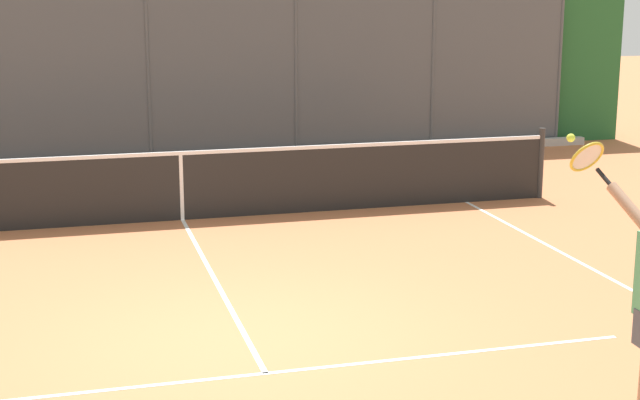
% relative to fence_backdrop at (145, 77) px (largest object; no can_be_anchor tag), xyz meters
% --- Properties ---
extents(ground_plane, '(60.00, 60.00, 0.00)m').
position_rel_fence_backdrop_xyz_m(ground_plane, '(0.00, 9.83, -1.51)').
color(ground_plane, '#B76B42').
extents(court_line_markings, '(8.53, 10.14, 0.01)m').
position_rel_fence_backdrop_xyz_m(court_line_markings, '(0.00, 10.99, -1.51)').
color(court_line_markings, white).
rests_on(court_line_markings, ground).
extents(fence_backdrop, '(19.28, 1.37, 3.13)m').
position_rel_fence_backdrop_xyz_m(fence_backdrop, '(0.00, 0.00, 0.00)').
color(fence_backdrop, '#474C51').
rests_on(fence_backdrop, ground).
extents(tennis_net, '(10.96, 0.09, 1.07)m').
position_rel_fence_backdrop_xyz_m(tennis_net, '(0.00, 5.11, -1.01)').
color(tennis_net, '#2D2D2D').
rests_on(tennis_net, ground).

